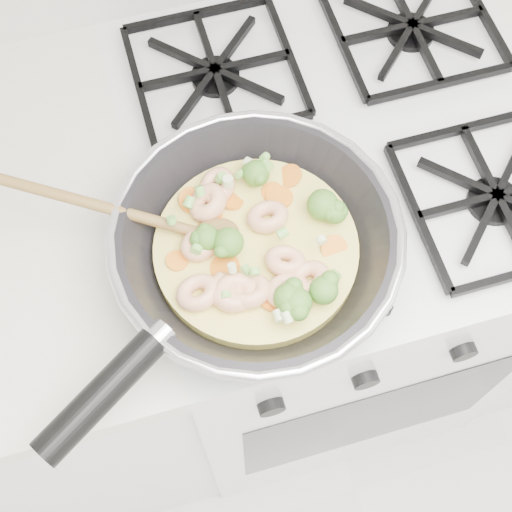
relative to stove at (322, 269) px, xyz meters
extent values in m
cube|color=silver|center=(0.00, 0.00, -0.01)|extent=(0.60, 0.60, 0.90)
cube|color=black|center=(0.00, -0.30, -0.01)|extent=(0.48, 0.00, 0.40)
cube|color=black|center=(0.00, 0.00, 0.45)|extent=(0.56, 0.56, 0.02)
torus|color=silver|center=(-0.18, -0.15, 0.53)|extent=(0.35, 0.35, 0.01)
cylinder|color=black|center=(-0.39, -0.29, 0.53)|extent=(0.16, 0.12, 0.04)
cylinder|color=#ECDF66|center=(-0.18, -0.15, 0.49)|extent=(0.25, 0.25, 0.02)
ellipsoid|color=brown|center=(-0.22, -0.13, 0.51)|extent=(0.07, 0.07, 0.02)
cylinder|color=brown|center=(-0.35, -0.06, 0.53)|extent=(0.24, 0.13, 0.07)
torus|color=#E8B389|center=(-0.26, -0.19, 0.51)|extent=(0.06, 0.06, 0.03)
torus|color=#E8B389|center=(-0.20, -0.06, 0.51)|extent=(0.07, 0.07, 0.03)
torus|color=#E8B389|center=(-0.13, -0.21, 0.51)|extent=(0.06, 0.06, 0.03)
torus|color=#E8B389|center=(-0.23, -0.20, 0.51)|extent=(0.06, 0.05, 0.03)
torus|color=#E8B389|center=(-0.20, -0.21, 0.51)|extent=(0.07, 0.07, 0.03)
torus|color=#E8B389|center=(-0.22, -0.08, 0.51)|extent=(0.08, 0.08, 0.04)
torus|color=#E8B389|center=(-0.15, -0.18, 0.51)|extent=(0.07, 0.07, 0.03)
torus|color=#E8B389|center=(-0.24, -0.14, 0.51)|extent=(0.06, 0.07, 0.02)
torus|color=#E8B389|center=(-0.16, -0.22, 0.51)|extent=(0.06, 0.06, 0.04)
torus|color=#E8B389|center=(-0.15, -0.12, 0.51)|extent=(0.05, 0.05, 0.03)
torus|color=#E8B389|center=(-0.22, -0.21, 0.51)|extent=(0.07, 0.07, 0.02)
ellipsoid|color=#52882C|center=(-0.23, -0.13, 0.52)|extent=(0.04, 0.04, 0.03)
ellipsoid|color=#52882C|center=(-0.21, -0.15, 0.52)|extent=(0.05, 0.05, 0.04)
ellipsoid|color=#52882C|center=(-0.15, -0.07, 0.52)|extent=(0.04, 0.04, 0.03)
ellipsoid|color=#52882C|center=(-0.15, -0.24, 0.52)|extent=(0.05, 0.05, 0.04)
ellipsoid|color=#52882C|center=(-0.12, -0.24, 0.52)|extent=(0.04, 0.04, 0.03)
ellipsoid|color=#52882C|center=(-0.16, -0.23, 0.52)|extent=(0.04, 0.04, 0.03)
ellipsoid|color=#52882C|center=(-0.08, -0.14, 0.52)|extent=(0.04, 0.04, 0.03)
ellipsoid|color=#52882C|center=(-0.09, -0.13, 0.52)|extent=(0.05, 0.05, 0.04)
cylinder|color=orange|center=(-0.18, -0.22, 0.50)|extent=(0.03, 0.03, 0.01)
cylinder|color=orange|center=(-0.27, -0.14, 0.50)|extent=(0.03, 0.03, 0.01)
cylinder|color=orange|center=(-0.19, -0.08, 0.50)|extent=(0.04, 0.04, 0.01)
cylinder|color=orange|center=(-0.22, -0.10, 0.50)|extent=(0.03, 0.03, 0.01)
cylinder|color=orange|center=(-0.11, -0.07, 0.50)|extent=(0.04, 0.04, 0.01)
cylinder|color=orange|center=(-0.13, -0.10, 0.50)|extent=(0.05, 0.05, 0.01)
cylinder|color=orange|center=(-0.23, -0.07, 0.50)|extent=(0.04, 0.04, 0.01)
cylinder|color=orange|center=(-0.09, -0.18, 0.50)|extent=(0.05, 0.05, 0.02)
cylinder|color=orange|center=(-0.22, -0.17, 0.50)|extent=(0.04, 0.04, 0.01)
cylinder|color=orange|center=(-0.14, -0.09, 0.50)|extent=(0.03, 0.03, 0.01)
cylinder|color=#76BD4B|center=(-0.27, -0.11, 0.53)|extent=(0.01, 0.01, 0.01)
cylinder|color=#76BD4B|center=(-0.23, -0.21, 0.52)|extent=(0.01, 0.01, 0.01)
cylinder|color=beige|center=(-0.15, -0.05, 0.51)|extent=(0.01, 0.01, 0.01)
cylinder|color=#76BD4B|center=(-0.14, -0.06, 0.52)|extent=(0.01, 0.01, 0.01)
cylinder|color=#76BD4B|center=(-0.24, -0.08, 0.52)|extent=(0.01, 0.01, 0.01)
cylinder|color=#76BD4B|center=(-0.20, -0.19, 0.51)|extent=(0.01, 0.01, 0.01)
cylinder|color=#76BD4B|center=(-0.09, -0.13, 0.53)|extent=(0.01, 0.01, 0.01)
cylinder|color=beige|center=(-0.21, -0.18, 0.53)|extent=(0.01, 0.01, 0.01)
cylinder|color=#76BD4B|center=(-0.25, -0.15, 0.52)|extent=(0.01, 0.01, 0.01)
cylinder|color=#76BD4B|center=(-0.19, -0.06, 0.52)|extent=(0.01, 0.01, 0.01)
cylinder|color=beige|center=(-0.11, -0.18, 0.53)|extent=(0.01, 0.01, 0.01)
cylinder|color=#76BD4B|center=(-0.17, -0.06, 0.52)|extent=(0.01, 0.01, 0.01)
cylinder|color=beige|center=(-0.17, -0.26, 0.52)|extent=(0.01, 0.01, 0.01)
cylinder|color=#76BD4B|center=(-0.15, -0.16, 0.52)|extent=(0.01, 0.01, 0.01)
cylinder|color=beige|center=(-0.12, -0.23, 0.52)|extent=(0.01, 0.01, 0.01)
cylinder|color=#76BD4B|center=(-0.14, -0.05, 0.53)|extent=(0.01, 0.01, 0.01)
cylinder|color=#76BD4B|center=(-0.22, -0.08, 0.53)|extent=(0.01, 0.01, 0.01)
cylinder|color=#76BD4B|center=(-0.19, -0.20, 0.53)|extent=(0.01, 0.01, 0.01)
cylinder|color=beige|center=(-0.19, -0.07, 0.53)|extent=(0.01, 0.01, 0.01)
cylinder|color=#76BD4B|center=(-0.10, -0.22, 0.51)|extent=(0.01, 0.01, 0.01)
cylinder|color=beige|center=(-0.18, -0.25, 0.52)|extent=(0.01, 0.01, 0.01)
camera|label=1|loc=(-0.28, -0.51, 1.27)|focal=50.44mm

